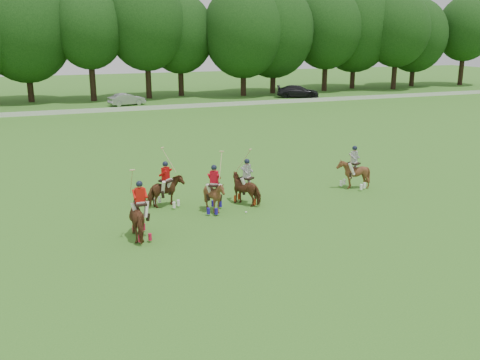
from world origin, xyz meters
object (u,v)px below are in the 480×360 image
object	(u,v)px
polo_ball	(246,212)
polo_stripe_b	(353,173)
polo_red_b	(166,191)
polo_red_c	(214,196)
car_mid	(127,99)
polo_stripe_a	(247,188)
polo_red_a	(141,217)
car_right	(298,91)

from	to	relation	value
polo_ball	polo_stripe_b	bearing A→B (deg)	14.74
polo_red_b	polo_red_c	xyz separation A→B (m)	(1.87, -1.50, 0.01)
polo_red_b	polo_red_c	distance (m)	2.40
car_mid	polo_stripe_a	bearing A→B (deg)	165.70
polo_red_b	polo_stripe_b	bearing A→B (deg)	-2.36
polo_stripe_a	polo_stripe_b	bearing A→B (deg)	4.32
polo_red_b	polo_ball	size ratio (longest dim) A/B	30.30
polo_stripe_b	polo_stripe_a	bearing A→B (deg)	-175.68
polo_red_a	polo_stripe_a	xyz separation A→B (m)	(5.50, 2.63, -0.07)
polo_red_b	polo_stripe_b	distance (m)	9.83
polo_red_a	polo_stripe_a	size ratio (longest dim) A/B	1.06
car_mid	polo_stripe_a	world-z (taller)	polo_stripe_a
car_mid	polo_ball	size ratio (longest dim) A/B	44.72
car_mid	polo_ball	world-z (taller)	car_mid
polo_red_a	polo_stripe_a	bearing A→B (deg)	25.53
polo_red_b	polo_ball	bearing A→B (deg)	-34.31
car_right	polo_stripe_a	bearing A→B (deg)	174.01
polo_red_a	polo_red_c	size ratio (longest dim) A/B	1.05
car_right	polo_stripe_b	size ratio (longest dim) A/B	2.28
car_mid	polo_red_c	size ratio (longest dim) A/B	1.47
polo_ball	car_right	bearing A→B (deg)	60.64
car_mid	polo_stripe_a	size ratio (longest dim) A/B	1.47
car_mid	polo_red_a	bearing A→B (deg)	157.95
polo_red_c	polo_stripe_a	distance (m)	1.93
polo_red_a	polo_stripe_b	size ratio (longest dim) A/B	1.27
polo_ball	polo_red_c	bearing A→B (deg)	153.01
car_right	polo_red_b	bearing A→B (deg)	169.32
polo_red_b	polo_stripe_b	world-z (taller)	polo_red_b
polo_stripe_b	polo_ball	size ratio (longest dim) A/B	25.26
car_right	polo_stripe_a	distance (m)	43.28
car_mid	polo_red_c	xyz separation A→B (m)	(-2.03, -38.27, 0.12)
car_mid	polo_stripe_b	size ratio (longest dim) A/B	1.77
polo_red_a	car_right	bearing A→B (deg)	56.29
car_right	car_mid	bearing A→B (deg)	113.59
car_right	polo_stripe_b	distance (m)	40.18
polo_red_c	polo_ball	xyz separation A→B (m)	(1.29, -0.66, -0.74)
polo_red_b	polo_stripe_b	size ratio (longest dim) A/B	1.20
polo_red_c	polo_stripe_b	distance (m)	8.02
car_right	polo_stripe_b	bearing A→B (deg)	-178.70
polo_red_b	car_mid	bearing A→B (deg)	83.94
car_right	polo_red_c	bearing A→B (deg)	172.38
polo_red_c	car_mid	bearing A→B (deg)	86.96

